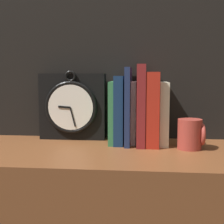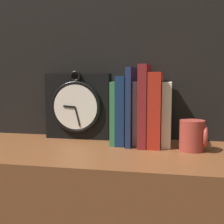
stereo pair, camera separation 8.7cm
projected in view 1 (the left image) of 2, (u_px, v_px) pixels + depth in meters
clock at (72, 106)px, 1.04m from camera, size 0.22×0.06×0.23m
book_slot0_green at (113, 112)px, 0.99m from camera, size 0.02×0.13×0.19m
book_slot1_navy at (120, 110)px, 0.98m from camera, size 0.03×0.14×0.21m
book_slot2_navy at (128, 106)px, 0.97m from camera, size 0.02×0.15×0.24m
book_slot3_white at (134, 112)px, 0.99m from camera, size 0.02×0.12×0.19m
book_slot4_maroon at (141, 105)px, 0.96m from camera, size 0.03×0.16×0.24m
book_slot5_red at (152, 108)px, 0.96m from camera, size 0.04×0.16×0.22m
book_slot6_cream at (163, 113)px, 0.97m from camera, size 0.03×0.14×0.19m
mug at (191, 134)px, 0.90m from camera, size 0.08×0.07×0.09m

